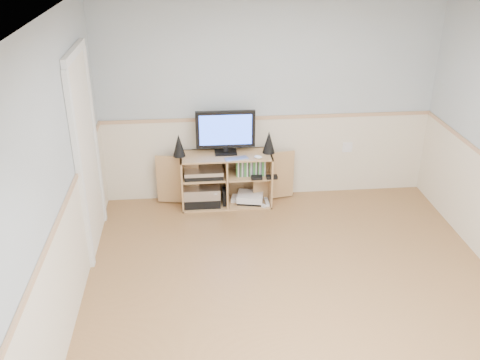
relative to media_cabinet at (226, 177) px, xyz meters
name	(u,v)px	position (x,y,z in m)	size (l,w,h in m)	color
room	(298,180)	(0.47, -1.95, 0.88)	(4.04, 4.54, 2.54)	#AD854D
media_cabinet	(226,177)	(0.00, 0.00, 0.00)	(1.68, 0.40, 0.65)	tan
monitor	(225,131)	(0.00, 0.00, 0.60)	(0.69, 0.18, 0.52)	black
speaker_left	(179,145)	(-0.55, -0.03, 0.45)	(0.14, 0.14, 0.27)	black
speaker_right	(269,142)	(0.51, -0.03, 0.45)	(0.15, 0.15, 0.27)	black
keyboard	(237,159)	(0.11, -0.19, 0.32)	(0.27, 0.11, 0.01)	silver
mouse	(258,157)	(0.36, -0.19, 0.34)	(0.10, 0.06, 0.04)	white
av_components	(202,189)	(-0.29, -0.05, -0.11)	(0.53, 0.34, 0.47)	black
game_consoles	(249,198)	(0.28, -0.06, -0.26)	(0.46, 0.32, 0.11)	white
game_cases	(250,167)	(0.29, -0.07, 0.15)	(0.34, 0.14, 0.19)	#3F8C3F
wall_outlet	(347,147)	(1.53, 0.16, 0.27)	(0.12, 0.03, 0.12)	white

